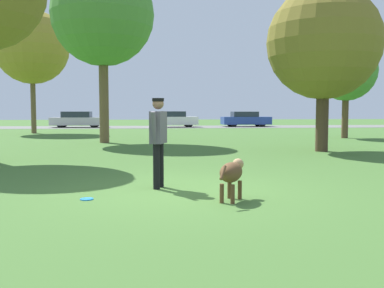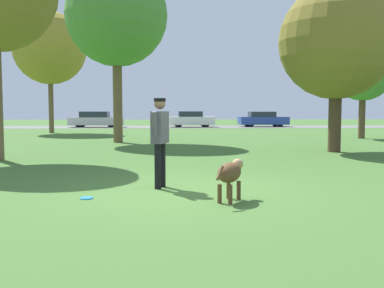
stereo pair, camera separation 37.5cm
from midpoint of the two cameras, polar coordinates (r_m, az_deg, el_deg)
name	(u,v)px [view 2 (the right image)]	position (r m, az deg, el deg)	size (l,w,h in m)	color
ground_plane	(179,190)	(8.44, -0.41, -5.92)	(120.00, 120.00, 0.00)	#426B2D
far_road_strip	(171,127)	(38.93, -2.45, 2.17)	(120.00, 6.00, 0.01)	slate
person	(160,134)	(8.61, -2.85, 1.22)	(0.35, 0.70, 1.73)	black
dog	(230,173)	(7.46, 6.33, -3.72)	(0.62, 0.99, 0.67)	brown
frisbee	(87,198)	(7.84, -11.90, -6.74)	(0.22, 0.22, 0.02)	#268CE5
tree_near_right	(337,42)	(16.98, 18.51, 12.17)	(4.05, 4.05, 5.92)	#4C3826
tree_far_left	(50,48)	(30.69, -17.28, 11.55)	(4.65, 4.65, 7.77)	brown
tree_far_right	(363,70)	(25.22, 21.32, 8.73)	(3.20, 3.20, 5.17)	brown
tree_mid_center	(117,16)	(21.31, -9.04, 15.79)	(4.60, 4.60, 8.07)	brown
parked_car_silver	(96,120)	(39.22, -11.83, 3.05)	(4.62, 1.87, 1.35)	#B7B7BC
parked_car_white	(191,119)	(38.68, 0.17, 3.15)	(3.97, 1.89, 1.36)	white
parked_car_blue	(263,119)	(40.02, 9.26, 3.11)	(4.31, 1.90, 1.33)	#284293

